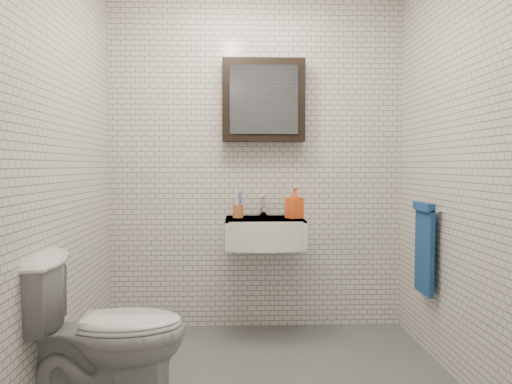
% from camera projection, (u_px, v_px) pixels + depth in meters
% --- Properties ---
extents(ground, '(2.20, 2.00, 0.01)m').
position_uv_depth(ground, '(263.00, 382.00, 2.81)').
color(ground, '#4B4E52').
rests_on(ground, ground).
extents(room_shell, '(2.22, 2.02, 2.51)m').
position_uv_depth(room_shell, '(263.00, 121.00, 2.74)').
color(room_shell, silver).
rests_on(room_shell, ground).
extents(washbasin, '(0.55, 0.50, 0.20)m').
position_uv_depth(washbasin, '(265.00, 232.00, 3.51)').
color(washbasin, white).
rests_on(washbasin, room_shell).
extents(faucet, '(0.06, 0.20, 0.15)m').
position_uv_depth(faucet, '(263.00, 207.00, 3.69)').
color(faucet, silver).
rests_on(faucet, washbasin).
extents(mirror_cabinet, '(0.60, 0.15, 0.60)m').
position_uv_depth(mirror_cabinet, '(263.00, 101.00, 3.65)').
color(mirror_cabinet, black).
rests_on(mirror_cabinet, room_shell).
extents(towel_rail, '(0.09, 0.30, 0.58)m').
position_uv_depth(towel_rail, '(424.00, 244.00, 3.16)').
color(towel_rail, silver).
rests_on(towel_rail, room_shell).
extents(toothbrush_cup, '(0.09, 0.09, 0.21)m').
position_uv_depth(toothbrush_cup, '(238.00, 210.00, 3.59)').
color(toothbrush_cup, '#BD652F').
rests_on(toothbrush_cup, washbasin).
extents(soap_bottle, '(0.13, 0.14, 0.22)m').
position_uv_depth(soap_bottle, '(294.00, 203.00, 3.54)').
color(soap_bottle, orange).
rests_on(soap_bottle, washbasin).
extents(toilet, '(0.82, 0.50, 0.80)m').
position_uv_depth(toilet, '(104.00, 333.00, 2.46)').
color(toilet, silver).
rests_on(toilet, ground).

